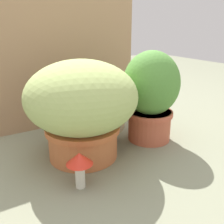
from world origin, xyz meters
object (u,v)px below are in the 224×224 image
Objects in this scene: grass_planter at (82,105)px; mushroom_ornament_red at (80,162)px; cat at (102,120)px; leafy_planter at (151,94)px.

mushroom_ornament_red is at bearing -118.41° from grass_planter.
grass_planter is 1.38× the size of cat.
cat is 2.49× the size of mushroom_ornament_red.
grass_planter is at bearing 61.59° from mushroom_ornament_red.
grass_planter reaches higher than mushroom_ornament_red.
leafy_planter is 1.30× the size of cat.
leafy_planter is 0.56m from mushroom_ornament_red.
mushroom_ornament_red is (-0.27, -0.30, -0.02)m from cat.
cat is at bearing 29.21° from grass_planter.
leafy_planter is at bearing -2.51° from grass_planter.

